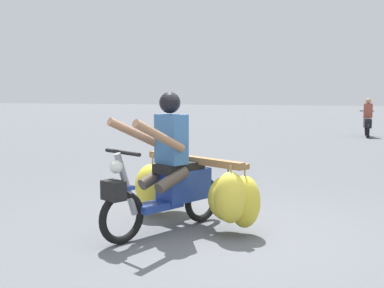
% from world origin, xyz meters
% --- Properties ---
extents(ground_plane, '(120.00, 120.00, 0.00)m').
position_xyz_m(ground_plane, '(0.00, 0.00, 0.00)').
color(ground_plane, '#56595E').
extents(motorbike_main_loaded, '(1.84, 1.98, 1.58)m').
position_xyz_m(motorbike_main_loaded, '(-0.47, 0.43, 0.49)').
color(motorbike_main_loaded, black).
rests_on(motorbike_main_loaded, ground).
extents(motorbike_distant_ahead_left, '(0.50, 1.62, 1.40)m').
position_xyz_m(motorbike_distant_ahead_left, '(2.21, 13.32, 0.57)').
color(motorbike_distant_ahead_left, black).
rests_on(motorbike_distant_ahead_left, ground).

